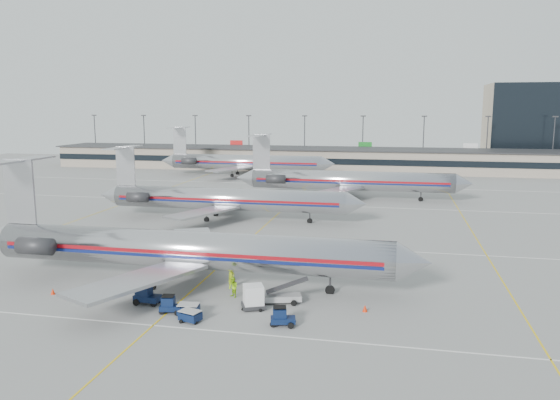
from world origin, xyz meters
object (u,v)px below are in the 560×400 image
(jet_foreground, at_px, (180,249))
(uld_container, at_px, (253,297))
(belt_loader, at_px, (281,296))
(tug_center, at_px, (170,305))
(jet_second_row, at_px, (222,199))

(jet_foreground, height_order, uld_container, jet_foreground)
(uld_container, bearing_deg, belt_loader, 19.45)
(jet_foreground, height_order, belt_loader, jet_foreground)
(jet_foreground, xyz_separation_m, belt_loader, (11.08, -3.36, -2.96))
(tug_center, relative_size, belt_loader, 0.45)
(belt_loader, bearing_deg, jet_second_row, 98.61)
(tug_center, xyz_separation_m, belt_loader, (8.85, 4.49, -0.10))
(jet_foreground, distance_m, uld_container, 10.74)
(jet_foreground, relative_size, tug_center, 22.55)
(jet_second_row, relative_size, uld_container, 17.38)
(tug_center, distance_m, uld_container, 7.23)
(belt_loader, bearing_deg, uld_container, -154.05)
(jet_second_row, height_order, tug_center, jet_second_row)
(uld_container, height_order, belt_loader, belt_loader)
(jet_foreground, xyz_separation_m, jet_second_row, (-5.74, 31.61, -0.26))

